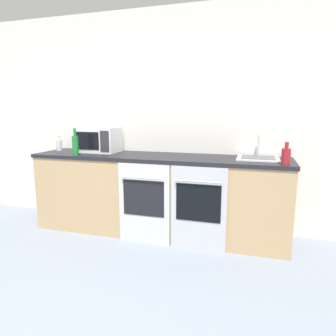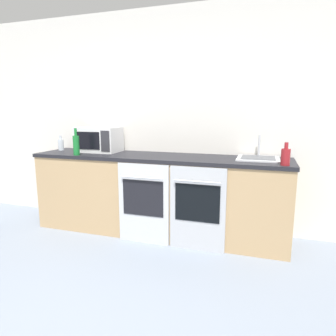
{
  "view_description": "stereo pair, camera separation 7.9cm",
  "coord_description": "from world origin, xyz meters",
  "px_view_note": "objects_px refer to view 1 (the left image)",
  "views": [
    {
      "loc": [
        1.07,
        -1.07,
        1.41
      ],
      "look_at": [
        0.12,
        2.13,
        0.78
      ],
      "focal_mm": 32.0,
      "sensor_mm": 36.0,
      "label": 1
    },
    {
      "loc": [
        1.15,
        -1.04,
        1.41
      ],
      "look_at": [
        0.12,
        2.13,
        0.78
      ],
      "focal_mm": 32.0,
      "sensor_mm": 36.0,
      "label": 2
    }
  ],
  "objects_px": {
    "bottle_green": "(75,145)",
    "bottle_red": "(286,156)",
    "sink": "(258,158)",
    "oven_left": "(144,204)",
    "oven_right": "(198,208)",
    "microwave": "(98,140)",
    "bottle_clear": "(59,145)"
  },
  "relations": [
    {
      "from": "bottle_green",
      "to": "bottle_red",
      "type": "bearing_deg",
      "value": 0.5
    },
    {
      "from": "bottle_red",
      "to": "sink",
      "type": "height_order",
      "value": "sink"
    },
    {
      "from": "oven_left",
      "to": "oven_right",
      "type": "height_order",
      "value": "same"
    },
    {
      "from": "microwave",
      "to": "bottle_green",
      "type": "relative_size",
      "value": 1.66
    },
    {
      "from": "bottle_clear",
      "to": "sink",
      "type": "bearing_deg",
      "value": 0.3
    },
    {
      "from": "oven_left",
      "to": "bottle_clear",
      "type": "xyz_separation_m",
      "value": [
        -1.3,
        0.39,
        0.55
      ]
    },
    {
      "from": "oven_left",
      "to": "oven_right",
      "type": "xyz_separation_m",
      "value": [
        0.59,
        0.0,
        0.0
      ]
    },
    {
      "from": "oven_right",
      "to": "bottle_green",
      "type": "relative_size",
      "value": 2.85
    },
    {
      "from": "bottle_clear",
      "to": "microwave",
      "type": "bearing_deg",
      "value": 3.66
    },
    {
      "from": "oven_left",
      "to": "bottle_green",
      "type": "relative_size",
      "value": 2.85
    },
    {
      "from": "sink",
      "to": "microwave",
      "type": "bearing_deg",
      "value": 179.34
    },
    {
      "from": "bottle_green",
      "to": "oven_right",
      "type": "bearing_deg",
      "value": -2.95
    },
    {
      "from": "sink",
      "to": "oven_right",
      "type": "bearing_deg",
      "value": -144.2
    },
    {
      "from": "bottle_clear",
      "to": "bottle_green",
      "type": "bearing_deg",
      "value": -34.88
    },
    {
      "from": "bottle_clear",
      "to": "bottle_red",
      "type": "relative_size",
      "value": 0.88
    },
    {
      "from": "bottle_red",
      "to": "microwave",
      "type": "bearing_deg",
      "value": 171.33
    },
    {
      "from": "microwave",
      "to": "bottle_red",
      "type": "height_order",
      "value": "microwave"
    },
    {
      "from": "bottle_green",
      "to": "microwave",
      "type": "bearing_deg",
      "value": 75.0
    },
    {
      "from": "microwave",
      "to": "bottle_green",
      "type": "height_order",
      "value": "bottle_green"
    },
    {
      "from": "bottle_clear",
      "to": "bottle_green",
      "type": "relative_size",
      "value": 0.61
    },
    {
      "from": "oven_left",
      "to": "bottle_clear",
      "type": "relative_size",
      "value": 4.63
    },
    {
      "from": "oven_left",
      "to": "microwave",
      "type": "bearing_deg",
      "value": 150.96
    },
    {
      "from": "bottle_clear",
      "to": "bottle_red",
      "type": "xyz_separation_m",
      "value": [
        2.69,
        -0.29,
        0.01
      ]
    },
    {
      "from": "bottle_red",
      "to": "sink",
      "type": "relative_size",
      "value": 0.5
    },
    {
      "from": "bottle_clear",
      "to": "bottle_green",
      "type": "distance_m",
      "value": 0.55
    },
    {
      "from": "bottle_red",
      "to": "bottle_green",
      "type": "height_order",
      "value": "bottle_green"
    },
    {
      "from": "oven_left",
      "to": "oven_right",
      "type": "relative_size",
      "value": 1.0
    },
    {
      "from": "microwave",
      "to": "sink",
      "type": "xyz_separation_m",
      "value": [
        1.9,
        -0.02,
        -0.14
      ]
    },
    {
      "from": "microwave",
      "to": "bottle_red",
      "type": "relative_size",
      "value": 2.38
    },
    {
      "from": "oven_left",
      "to": "microwave",
      "type": "xyz_separation_m",
      "value": [
        -0.76,
        0.42,
        0.63
      ]
    },
    {
      "from": "oven_left",
      "to": "bottle_red",
      "type": "xyz_separation_m",
      "value": [
        1.39,
        0.09,
        0.56
      ]
    },
    {
      "from": "bottle_red",
      "to": "sink",
      "type": "distance_m",
      "value": 0.4
    }
  ]
}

